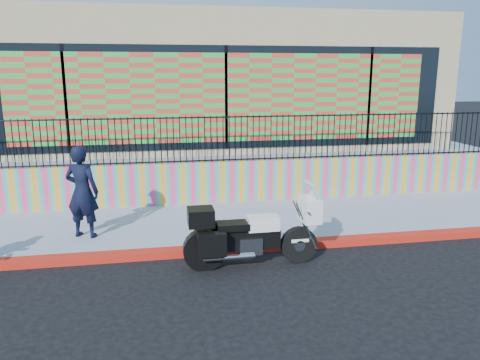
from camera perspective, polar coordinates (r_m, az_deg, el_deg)
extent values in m
plane|color=black|center=(9.62, 2.18, -8.57)|extent=(90.00, 90.00, 0.00)
cube|color=#B70D16|center=(9.59, 2.19, -8.15)|extent=(16.00, 0.30, 0.15)
cube|color=#98A1B7|center=(11.11, 0.34, -5.15)|extent=(16.00, 3.00, 0.15)
cube|color=#FF437C|center=(12.46, -1.03, -0.16)|extent=(16.00, 0.20, 1.10)
cube|color=#98A1B7|center=(17.43, -3.76, 3.33)|extent=(16.00, 10.00, 1.25)
cube|color=tan|center=(16.99, -3.81, 11.98)|extent=(14.00, 8.00, 4.00)
cube|color=black|center=(13.03, -1.70, 9.96)|extent=(12.60, 0.04, 2.80)
cube|color=#D0462E|center=(13.00, -1.68, 9.96)|extent=(11.48, 0.02, 2.40)
cylinder|color=black|center=(9.00, 7.18, -7.83)|extent=(0.70, 0.15, 0.70)
cylinder|color=black|center=(8.65, -4.37, -8.63)|extent=(0.70, 0.15, 0.70)
cube|color=black|center=(8.72, 1.53, -7.16)|extent=(1.00, 0.30, 0.36)
cube|color=silver|center=(8.74, 1.19, -7.84)|extent=(0.42, 0.36, 0.32)
cube|color=white|center=(8.66, 2.78, -5.24)|extent=(0.58, 0.34, 0.25)
cube|color=black|center=(8.56, -0.89, -5.59)|extent=(0.58, 0.36, 0.13)
cube|color=white|center=(8.84, 8.49, -3.56)|extent=(0.32, 0.55, 0.44)
cube|color=silver|center=(8.76, 8.82, -1.42)|extent=(0.19, 0.49, 0.36)
cube|color=black|center=(8.43, -4.81, -4.51)|extent=(0.46, 0.44, 0.32)
cube|color=black|center=(8.28, -3.43, -7.89)|extent=(0.51, 0.19, 0.42)
cube|color=black|center=(8.88, -3.94, -6.45)|extent=(0.51, 0.19, 0.42)
cube|color=white|center=(8.96, 7.20, -7.20)|extent=(0.34, 0.17, 0.06)
imported|color=black|center=(10.21, -18.68, -1.36)|extent=(0.83, 0.70, 1.95)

